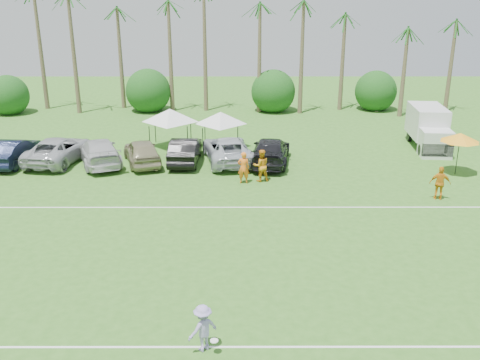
{
  "coord_description": "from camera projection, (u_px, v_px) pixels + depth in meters",
  "views": [
    {
      "loc": [
        2.74,
        -12.77,
        11.18
      ],
      "look_at": [
        2.78,
        13.94,
        1.6
      ],
      "focal_mm": 40.0,
      "sensor_mm": 36.0,
      "label": 1
    }
  ],
  "objects": [
    {
      "name": "sideline_player_b",
      "position": [
        261.0,
        166.0,
        32.61
      ],
      "size": [
        1.11,
        0.94,
        2.01
      ],
      "primitive_type": "imported",
      "rotation": [
        0.0,
        0.0,
        3.34
      ],
      "color": "orange",
      "rests_on": "ground"
    },
    {
      "name": "bush_tree_0",
      "position": [
        16.0,
        91.0,
        51.86
      ],
      "size": [
        4.0,
        4.0,
        4.0
      ],
      "color": "brown",
      "rests_on": "ground"
    },
    {
      "name": "parked_car_3",
      "position": [
        99.0,
        152.0,
        35.89
      ],
      "size": [
        4.45,
        6.39,
        1.72
      ],
      "primitive_type": "imported",
      "rotation": [
        0.0,
        0.0,
        3.53
      ],
      "color": "silver",
      "rests_on": "ground"
    },
    {
      "name": "palm_tree_10",
      "position": [
        462.0,
        12.0,
        48.48
      ],
      "size": [
        2.4,
        2.4,
        10.9
      ],
      "color": "brown",
      "rests_on": "ground"
    },
    {
      "name": "palm_tree_7",
      "position": [
        297.0,
        2.0,
        48.17
      ],
      "size": [
        2.4,
        2.4,
        11.9
      ],
      "color": "brown",
      "rests_on": "ground"
    },
    {
      "name": "parked_car_5",
      "position": [
        185.0,
        150.0,
        36.21
      ],
      "size": [
        1.96,
        5.26,
        1.72
      ],
      "primitive_type": "imported",
      "rotation": [
        0.0,
        0.0,
        3.11
      ],
      "color": "black",
      "rests_on": "ground"
    },
    {
      "name": "bush_tree_3",
      "position": [
        375.0,
        91.0,
        51.91
      ],
      "size": [
        4.0,
        4.0,
        4.0
      ],
      "color": "brown",
      "rests_on": "ground"
    },
    {
      "name": "field_lines",
      "position": [
        177.0,
        260.0,
        23.31
      ],
      "size": [
        80.0,
        12.1,
        0.01
      ],
      "color": "white",
      "rests_on": "ground"
    },
    {
      "name": "palm_tree_8",
      "position": [
        351.0,
        31.0,
        49.05
      ],
      "size": [
        2.4,
        2.4,
        8.9
      ],
      "color": "brown",
      "rests_on": "ground"
    },
    {
      "name": "palm_tree_9",
      "position": [
        406.0,
        22.0,
        48.76
      ],
      "size": [
        2.4,
        2.4,
        9.9
      ],
      "color": "brown",
      "rests_on": "ground"
    },
    {
      "name": "parked_car_6",
      "position": [
        228.0,
        150.0,
        36.37
      ],
      "size": [
        3.94,
        6.6,
        1.72
      ],
      "primitive_type": "imported",
      "rotation": [
        0.0,
        0.0,
        3.33
      ],
      "color": "silver",
      "rests_on": "ground"
    },
    {
      "name": "parked_car_1",
      "position": [
        13.0,
        152.0,
        35.9
      ],
      "size": [
        2.14,
        5.32,
        1.72
      ],
      "primitive_type": "imported",
      "rotation": [
        0.0,
        0.0,
        3.08
      ],
      "color": "black",
      "rests_on": "ground"
    },
    {
      "name": "canopy_tent_left",
      "position": [
        170.0,
        109.0,
        38.97
      ],
      "size": [
        4.21,
        4.21,
        3.41
      ],
      "color": "black",
      "rests_on": "ground"
    },
    {
      "name": "parked_car_7",
      "position": [
        270.0,
        151.0,
        36.04
      ],
      "size": [
        3.18,
        6.19,
        1.72
      ],
      "primitive_type": "imported",
      "rotation": [
        0.0,
        0.0,
        3.01
      ],
      "color": "black",
      "rests_on": "ground"
    },
    {
      "name": "palm_tree_4",
      "position": [
        166.0,
        32.0,
        49.02
      ],
      "size": [
        2.4,
        2.4,
        8.9
      ],
      "color": "brown",
      "rests_on": "ground"
    },
    {
      "name": "sideline_player_a",
      "position": [
        243.0,
        168.0,
        32.29
      ],
      "size": [
        0.74,
        0.51,
        1.97
      ],
      "primitive_type": "imported",
      "rotation": [
        0.0,
        0.0,
        3.19
      ],
      "color": "orange",
      "rests_on": "ground"
    },
    {
      "name": "palm_tree_2",
      "position": [
        77.0,
        12.0,
        48.43
      ],
      "size": [
        2.4,
        2.4,
        10.9
      ],
      "color": "brown",
      "rests_on": "ground"
    },
    {
      "name": "parked_car_4",
      "position": [
        142.0,
        152.0,
        35.9
      ],
      "size": [
        3.53,
        5.43,
        1.72
      ],
      "primitive_type": "imported",
      "rotation": [
        0.0,
        0.0,
        3.47
      ],
      "color": "gray",
      "rests_on": "ground"
    },
    {
      "name": "palm_tree_1",
      "position": [
        23.0,
        22.0,
        48.71
      ],
      "size": [
        2.4,
        2.4,
        9.9
      ],
      "color": "brown",
      "rests_on": "ground"
    },
    {
      "name": "palm_tree_3",
      "position": [
        120.0,
        2.0,
        48.15
      ],
      "size": [
        2.4,
        2.4,
        11.9
      ],
      "color": "brown",
      "rests_on": "ground"
    },
    {
      "name": "bush_tree_1",
      "position": [
        149.0,
        91.0,
        51.88
      ],
      "size": [
        4.0,
        4.0,
        4.0
      ],
      "color": "brown",
      "rests_on": "ground"
    },
    {
      "name": "sideline_player_c",
      "position": [
        440.0,
        183.0,
        29.79
      ],
      "size": [
        1.2,
        0.71,
        1.92
      ],
      "primitive_type": "imported",
      "rotation": [
        0.0,
        0.0,
        2.91
      ],
      "color": "orange",
      "rests_on": "ground"
    },
    {
      "name": "canopy_tent_right",
      "position": [
        221.0,
        112.0,
        38.96
      ],
      "size": [
        3.91,
        3.91,
        3.17
      ],
      "color": "black",
      "rests_on": "ground"
    },
    {
      "name": "bush_tree_2",
      "position": [
        273.0,
        91.0,
        51.9
      ],
      "size": [
        4.0,
        4.0,
        4.0
      ],
      "color": "brown",
      "rests_on": "ground"
    },
    {
      "name": "box_truck",
      "position": [
        429.0,
        127.0,
        39.25
      ],
      "size": [
        2.64,
        5.94,
        2.98
      ],
      "rotation": [
        0.0,
        0.0,
        -0.08
      ],
      "color": "silver",
      "rests_on": "ground"
    },
    {
      "name": "frisbee_player",
      "position": [
        203.0,
        328.0,
        17.29
      ],
      "size": [
        1.22,
        1.13,
        1.65
      ],
      "rotation": [
        0.0,
        0.0,
        3.79
      ],
      "color": "#A092CF",
      "rests_on": "ground"
    },
    {
      "name": "palm_tree_6",
      "position": [
        253.0,
        12.0,
        48.45
      ],
      "size": [
        2.4,
        2.4,
        10.9
      ],
      "color": "brown",
      "rests_on": "ground"
    },
    {
      "name": "palm_tree_5",
      "position": [
        209.0,
        22.0,
        48.74
      ],
      "size": [
        2.4,
        2.4,
        9.9
      ],
      "color": "brown",
      "rests_on": "ground"
    },
    {
      "name": "parked_car_2",
      "position": [
        58.0,
        150.0,
        36.35
      ],
      "size": [
        3.69,
        6.52,
        1.72
      ],
      "primitive_type": "imported",
      "rotation": [
        0.0,
        0.0,
        3.0
      ],
      "color": "#B0B2B4",
      "rests_on": "ground"
    },
    {
      "name": "market_umbrella",
      "position": [
        460.0,
        137.0,
        33.38
      ],
      "size": [
        2.43,
        2.43,
        2.71
      ],
      "color": "black",
      "rests_on": "ground"
    }
  ]
}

